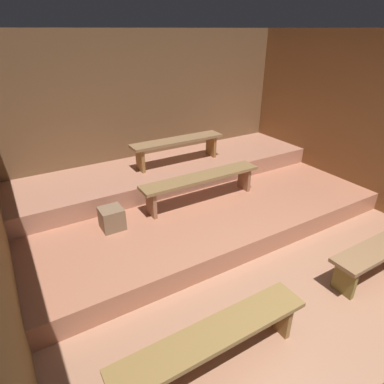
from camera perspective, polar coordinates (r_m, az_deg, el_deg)
name	(u,v)px	position (r m, az deg, el deg)	size (l,w,h in m)	color
ground	(218,235)	(4.56, 4.52, -7.39)	(5.70, 4.85, 0.08)	#A87559
wall_back	(150,111)	(5.71, -7.29, 13.77)	(5.70, 0.06, 2.51)	brown
wall_right	(352,118)	(5.76, 26.06, 11.46)	(0.06, 4.85, 2.51)	brown
platform_lower	(193,204)	(4.94, 0.21, -2.11)	(4.90, 2.74, 0.26)	#AF6E52
platform_middle	(169,171)	(5.42, -3.94, 3.65)	(4.90, 1.23, 0.26)	#AE745A
bench_floor_left	(214,340)	(2.82, 3.79, -24.23)	(1.70, 0.31, 0.40)	olive
bench_lower_center	(201,181)	(4.60, 1.65, 2.00)	(1.80, 0.31, 0.40)	olive
bench_middle_center	(178,144)	(5.29, -2.53, 8.32)	(1.54, 0.31, 0.40)	olive
wooden_crate_lower	(112,218)	(4.17, -13.77, -4.47)	(0.27, 0.27, 0.27)	#7F6248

